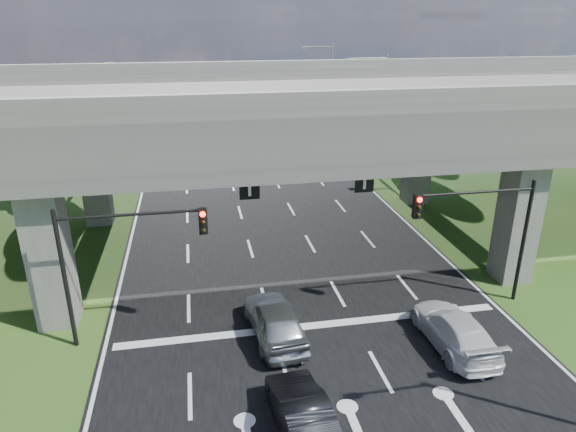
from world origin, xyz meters
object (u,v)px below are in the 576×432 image
object	(u,v)px
streetlight_beyond	(328,84)
car_white	(454,330)
car_dark	(303,415)
signal_right	(484,222)
signal_left	(119,250)
car_silver	(275,320)
streetlight_far	(379,108)

from	to	relation	value
streetlight_beyond	car_white	distance (m)	39.55
car_dark	car_white	size ratio (longest dim) A/B	0.89
streetlight_beyond	car_dark	size ratio (longest dim) A/B	2.23
streetlight_beyond	car_dark	world-z (taller)	streetlight_beyond
signal_right	car_dark	bearing A→B (deg)	-146.21
signal_left	car_silver	size ratio (longest dim) A/B	1.23
signal_right	streetlight_beyond	bearing A→B (deg)	86.39
car_silver	streetlight_far	bearing A→B (deg)	-124.74
car_silver	car_white	size ratio (longest dim) A/B	0.96
signal_left	car_dark	distance (m)	9.46
signal_right	car_silver	bearing A→B (deg)	-174.41
signal_right	signal_left	distance (m)	15.65
signal_left	streetlight_beyond	distance (m)	40.30
streetlight_beyond	car_white	size ratio (longest dim) A/B	1.98
streetlight_far	car_white	bearing A→B (deg)	-101.78
signal_right	car_dark	distance (m)	12.07
signal_right	streetlight_beyond	size ratio (longest dim) A/B	0.60
car_silver	car_dark	distance (m)	5.50
signal_right	streetlight_far	distance (m)	20.25
signal_right	streetlight_far	xyz separation A→B (m)	(2.27, 20.06, 1.66)
signal_right	car_dark	world-z (taller)	signal_right
car_white	car_dark	bearing A→B (deg)	25.83
signal_left	streetlight_far	distance (m)	26.95
car_dark	car_white	distance (m)	7.96
car_silver	car_white	distance (m)	7.38
signal_left	car_silver	distance (m)	6.95
signal_left	car_white	world-z (taller)	signal_left
signal_left	streetlight_beyond	size ratio (longest dim) A/B	0.60
signal_left	car_silver	world-z (taller)	signal_left
car_silver	streetlight_beyond	bearing A→B (deg)	-113.03
car_dark	streetlight_beyond	bearing A→B (deg)	-110.05
signal_right	streetlight_far	bearing A→B (deg)	83.53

